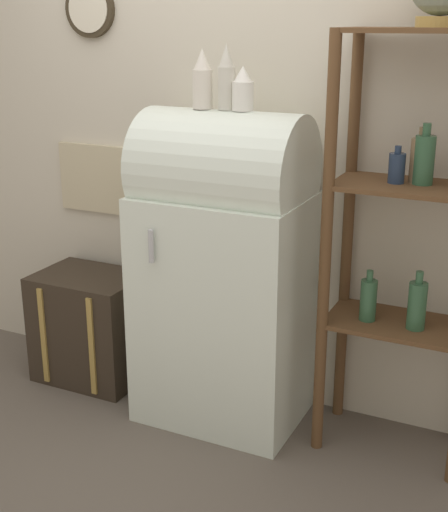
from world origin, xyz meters
name	(u,v)px	position (x,y,z in m)	size (l,w,h in m)	color
ground_plane	(199,438)	(0.00, 0.00, 0.00)	(12.00, 12.00, 0.00)	#60564C
wall_back	(250,133)	(-0.01, 0.57, 1.35)	(7.00, 0.09, 2.70)	beige
refrigerator	(224,268)	(0.00, 0.27, 0.76)	(0.76, 0.59, 1.49)	silver
suitcase_trunk	(91,326)	(-0.81, 0.30, 0.29)	(0.56, 0.42, 0.59)	#33281E
shelf_unit	(409,225)	(0.82, 0.34, 1.05)	(0.65, 0.37, 1.84)	brown
vase_left	(202,81)	(-0.10, 0.27, 1.61)	(0.09, 0.09, 0.26)	silver
vase_center	(226,79)	(0.01, 0.28, 1.62)	(0.08, 0.08, 0.28)	beige
vase_right	(243,90)	(0.09, 0.28, 1.58)	(0.09, 0.09, 0.19)	white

